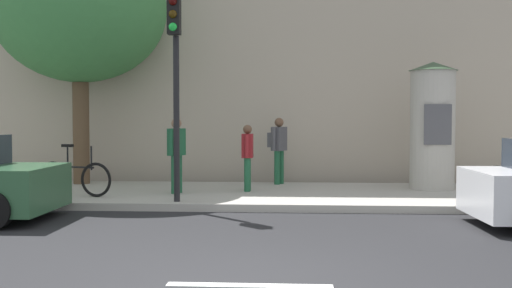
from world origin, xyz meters
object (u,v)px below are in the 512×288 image
object	(u,v)px
street_tree	(80,9)
bicycle_upright	(74,178)
poster_column	(433,125)
pedestrian_in_red_top	(247,153)
pedestrian_with_backpack	(177,150)
pedestrian_near_pole	(278,145)
traffic_light	(175,63)

from	to	relation	value
street_tree	bicycle_upright	bearing A→B (deg)	-74.01
poster_column	pedestrian_in_red_top	xyz separation A→B (m)	(-4.21, -0.61, -0.63)
poster_column	bicycle_upright	world-z (taller)	poster_column
poster_column	pedestrian_with_backpack	xyz separation A→B (m)	(-5.73, -1.09, -0.53)
bicycle_upright	pedestrian_with_backpack	bearing A→B (deg)	16.33
poster_column	bicycle_upright	distance (m)	8.04
pedestrian_in_red_top	poster_column	bearing A→B (deg)	8.17
poster_column	pedestrian_near_pole	bearing A→B (deg)	166.67
pedestrian_in_red_top	traffic_light	bearing A→B (deg)	-123.83
street_tree	pedestrian_near_pole	bearing A→B (deg)	2.04
street_tree	pedestrian_in_red_top	distance (m)	5.63
poster_column	bicycle_upright	xyz separation A→B (m)	(-7.79, -1.69, -1.09)
street_tree	pedestrian_in_red_top	size ratio (longest dim) A/B	4.14
poster_column	pedestrian_near_pole	size ratio (longest dim) A/B	1.78
bicycle_upright	street_tree	bearing A→B (deg)	105.99
pedestrian_in_red_top	bicycle_upright	bearing A→B (deg)	-163.04
street_tree	bicycle_upright	distance (m)	4.63
poster_column	street_tree	world-z (taller)	street_tree
pedestrian_with_backpack	bicycle_upright	bearing A→B (deg)	-163.67
poster_column	pedestrian_with_backpack	bearing A→B (deg)	-169.21
pedestrian_near_pole	street_tree	bearing A→B (deg)	-177.96
pedestrian_with_backpack	pedestrian_in_red_top	bearing A→B (deg)	17.81
street_tree	pedestrian_with_backpack	bearing A→B (deg)	-32.74
poster_column	pedestrian_near_pole	distance (m)	3.69
traffic_light	bicycle_upright	bearing A→B (deg)	161.01
traffic_light	pedestrian_in_red_top	world-z (taller)	traffic_light
poster_column	pedestrian_in_red_top	distance (m)	4.30
pedestrian_in_red_top	bicycle_upright	size ratio (longest dim) A/B	0.86
bicycle_upright	traffic_light	bearing A→B (deg)	-18.99
poster_column	pedestrian_near_pole	xyz separation A→B (m)	(-3.56, 0.84, -0.51)
pedestrian_in_red_top	bicycle_upright	distance (m)	3.76
pedestrian_in_red_top	pedestrian_near_pole	distance (m)	1.59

